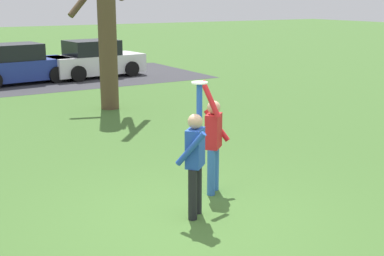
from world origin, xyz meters
TOP-DOWN VIEW (x-y plane):
  - ground_plane at (0.00, 0.00)m, footprint 120.00×120.00m
  - person_catcher at (0.04, -0.02)m, footprint 0.56×0.56m
  - person_defender at (0.86, 0.72)m, footprint 0.65×0.65m
  - frisbee_disc at (0.21, 0.13)m, footprint 0.25×0.25m
  - parked_car_blue at (0.85, 15.11)m, footprint 4.27×2.38m
  - parked_car_white at (4.22, 15.24)m, footprint 4.27×2.38m
  - parking_strip at (0.80, 15.34)m, footprint 15.85×6.40m
  - bare_tree_tall at (2.16, 8.48)m, footprint 2.23×2.26m

SIDE VIEW (x-z plane):
  - ground_plane at x=0.00m, z-range 0.00..0.00m
  - parking_strip at x=0.80m, z-range 0.00..0.01m
  - parked_car_blue at x=0.85m, z-range -0.07..1.52m
  - parked_car_white at x=4.22m, z-range -0.07..1.52m
  - person_defender at x=0.86m, z-range -0.04..2.00m
  - person_catcher at x=0.04m, z-range -0.06..2.02m
  - frisbee_disc at x=0.21m, z-range 2.08..2.10m
  - bare_tree_tall at x=2.16m, z-range 0.04..5.70m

